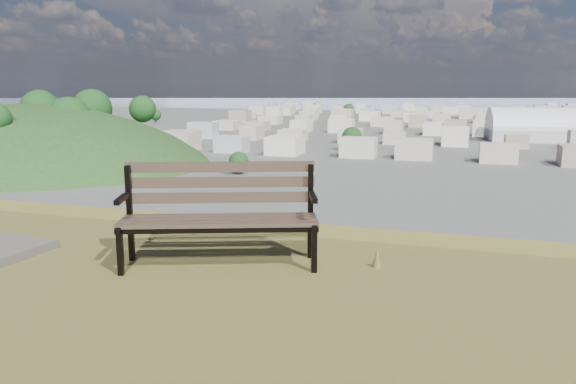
% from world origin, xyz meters
% --- Properties ---
extents(park_bench, '(1.79, 1.10, 0.89)m').
position_xyz_m(park_bench, '(1.03, 2.91, 25.51)').
color(park_bench, '#463728').
rests_on(park_bench, hilltop_mesa).
extents(arena, '(51.23, 28.07, 20.50)m').
position_xyz_m(arena, '(37.36, 282.17, 4.83)').
color(arena, '#B9B8B4').
rests_on(arena, ground).
extents(green_wooded_hill, '(154.47, 123.58, 77.24)m').
position_xyz_m(green_wooded_hill, '(-141.42, 151.37, 0.11)').
color(green_wooded_hill, '#1C4118').
rests_on(green_wooded_hill, ground).
extents(city_blocks, '(395.00, 361.00, 7.00)m').
position_xyz_m(city_blocks, '(0.00, 394.44, 3.50)').
color(city_blocks, beige).
rests_on(city_blocks, ground).
extents(city_trees, '(406.52, 387.20, 9.98)m').
position_xyz_m(city_trees, '(-26.39, 319.00, 4.83)').
color(city_trees, '#34221A').
rests_on(city_trees, ground).
extents(bay_water, '(2400.00, 700.00, 0.12)m').
position_xyz_m(bay_water, '(0.00, 900.00, 0.00)').
color(bay_water, '#98A5C2').
rests_on(bay_water, ground).
extents(far_hills, '(2050.00, 340.00, 60.00)m').
position_xyz_m(far_hills, '(-60.92, 1402.93, 25.47)').
color(far_hills, '#8C93AE').
rests_on(far_hills, ground).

